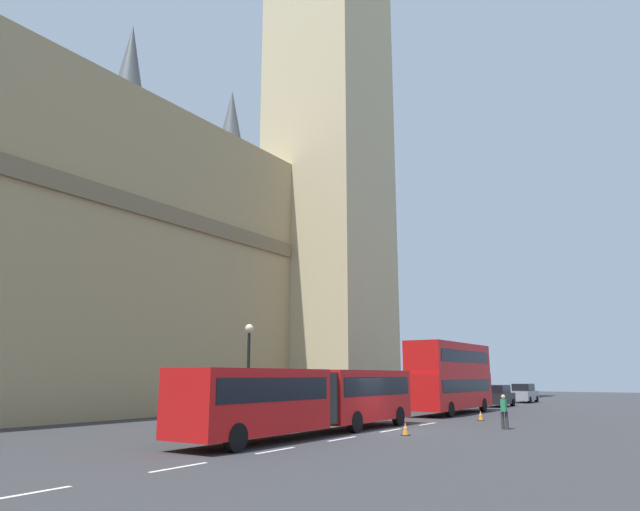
# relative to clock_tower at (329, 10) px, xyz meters

# --- Properties ---
(ground_plane) EXTENTS (160.00, 160.00, 0.00)m
(ground_plane) POSITION_rel_clock_tower_xyz_m (-20.22, -15.99, -40.92)
(ground_plane) COLOR #333335
(lane_centre_marking) EXTENTS (25.20, 0.16, 0.01)m
(lane_centre_marking) POSITION_rel_clock_tower_xyz_m (-26.58, -15.99, -40.92)
(lane_centre_marking) COLOR silver
(lane_centre_marking) RESTS_ON ground_plane
(clock_tower) EXTENTS (11.37, 11.37, 78.14)m
(clock_tower) POSITION_rel_clock_tower_xyz_m (0.00, 0.00, 0.00)
(clock_tower) COLOR #C6B284
(clock_tower) RESTS_ON ground_plane
(articulated_bus) EXTENTS (15.91, 2.54, 2.90)m
(articulated_bus) POSITION_rel_clock_tower_xyz_m (-23.60, -13.99, -39.18)
(articulated_bus) COLOR red
(articulated_bus) RESTS_ON ground_plane
(double_decker_bus) EXTENTS (10.68, 2.54, 4.90)m
(double_decker_bus) POSITION_rel_clock_tower_xyz_m (-5.96, -13.99, -38.21)
(double_decker_bus) COLOR red
(double_decker_bus) RESTS_ON ground_plane
(sedan_lead) EXTENTS (4.40, 1.86, 1.85)m
(sedan_lead) POSITION_rel_clock_tower_xyz_m (5.48, -13.92, -40.01)
(sedan_lead) COLOR black
(sedan_lead) RESTS_ON ground_plane
(sedan_trailing) EXTENTS (4.40, 1.86, 1.85)m
(sedan_trailing) POSITION_rel_clock_tower_xyz_m (14.81, -13.80, -40.01)
(sedan_trailing) COLOR gray
(sedan_trailing) RESTS_ON ground_plane
(traffic_cone_west) EXTENTS (0.36, 0.36, 0.58)m
(traffic_cone_west) POSITION_rel_clock_tower_xyz_m (-21.44, -17.59, -40.64)
(traffic_cone_west) COLOR black
(traffic_cone_west) RESTS_ON ground_plane
(traffic_cone_middle) EXTENTS (0.36, 0.36, 0.58)m
(traffic_cone_middle) POSITION_rel_clock_tower_xyz_m (-10.97, -17.64, -40.64)
(traffic_cone_middle) COLOR black
(traffic_cone_middle) RESTS_ON ground_plane
(street_lamp) EXTENTS (0.44, 0.44, 5.27)m
(street_lamp) POSITION_rel_clock_tower_xyz_m (-22.85, -9.49, -37.87)
(street_lamp) COLOR black
(street_lamp) RESTS_ON ground_plane
(pedestrian_near_cones) EXTENTS (0.42, 0.36, 1.69)m
(pedestrian_near_cones) POSITION_rel_clock_tower_xyz_m (-15.97, -20.49, -40.01)
(pedestrian_near_cones) COLOR #333333
(pedestrian_near_cones) RESTS_ON ground_plane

